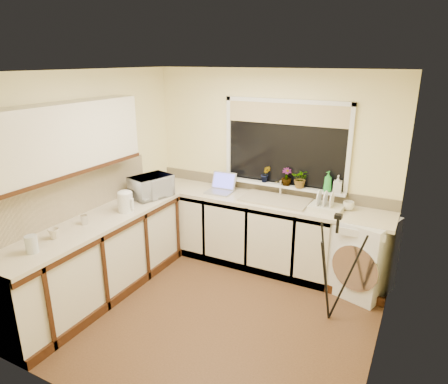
% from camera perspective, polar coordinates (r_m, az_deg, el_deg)
% --- Properties ---
extents(floor, '(3.20, 3.20, 0.00)m').
position_cam_1_polar(floor, '(4.45, -1.39, -16.57)').
color(floor, brown).
rests_on(floor, ground).
extents(ceiling, '(3.20, 3.20, 0.00)m').
position_cam_1_polar(ceiling, '(3.65, -1.70, 16.79)').
color(ceiling, white).
rests_on(ceiling, ground).
extents(wall_back, '(3.20, 0.00, 3.20)m').
position_cam_1_polar(wall_back, '(5.19, 6.52, 3.47)').
color(wall_back, '#FFF0AA').
rests_on(wall_back, ground).
extents(wall_front, '(3.20, 0.00, 3.20)m').
position_cam_1_polar(wall_front, '(2.79, -16.89, -10.97)').
color(wall_front, '#FFF0AA').
rests_on(wall_front, ground).
extents(wall_left, '(0.00, 3.00, 3.00)m').
position_cam_1_polar(wall_left, '(4.83, -18.41, 1.49)').
color(wall_left, '#FFF0AA').
rests_on(wall_left, ground).
extents(wall_right, '(0.00, 3.00, 3.00)m').
position_cam_1_polar(wall_right, '(3.46, 22.48, -5.67)').
color(wall_right, '#FFF0AA').
rests_on(wall_right, ground).
extents(base_cabinet_back, '(2.55, 0.60, 0.86)m').
position_cam_1_polar(base_cabinet_back, '(5.31, 1.74, -5.16)').
color(base_cabinet_back, silver).
rests_on(base_cabinet_back, floor).
extents(base_cabinet_left, '(0.54, 2.40, 0.86)m').
position_cam_1_polar(base_cabinet_left, '(4.72, -17.42, -9.22)').
color(base_cabinet_left, silver).
rests_on(base_cabinet_left, floor).
extents(worktop_back, '(3.20, 0.60, 0.04)m').
position_cam_1_polar(worktop_back, '(5.02, 5.13, -1.12)').
color(worktop_back, beige).
rests_on(worktop_back, base_cabinet_back).
extents(worktop_left, '(0.60, 2.40, 0.04)m').
position_cam_1_polar(worktop_left, '(4.54, -17.97, -4.17)').
color(worktop_left, beige).
rests_on(worktop_left, base_cabinet_left).
extents(upper_cabinet, '(0.28, 1.90, 0.70)m').
position_cam_1_polar(upper_cabinet, '(4.29, -21.93, 6.98)').
color(upper_cabinet, silver).
rests_on(upper_cabinet, wall_left).
extents(splashback_left, '(0.02, 2.40, 0.45)m').
position_cam_1_polar(splashback_left, '(4.66, -20.78, -0.68)').
color(splashback_left, beige).
rests_on(splashback_left, wall_left).
extents(splashback_back, '(3.20, 0.02, 0.14)m').
position_cam_1_polar(splashback_back, '(5.25, 6.37, 0.75)').
color(splashback_back, beige).
rests_on(splashback_back, wall_back).
extents(window_glass, '(1.50, 0.02, 1.00)m').
position_cam_1_polar(window_glass, '(5.03, 8.72, 6.72)').
color(window_glass, black).
rests_on(window_glass, wall_back).
extents(window_blind, '(1.50, 0.02, 0.25)m').
position_cam_1_polar(window_blind, '(4.95, 8.84, 10.92)').
color(window_blind, tan).
rests_on(window_blind, wall_back).
extents(windowsill, '(1.60, 0.14, 0.03)m').
position_cam_1_polar(windowsill, '(5.11, 8.24, 0.95)').
color(windowsill, white).
rests_on(windowsill, wall_back).
extents(sink, '(0.82, 0.46, 0.03)m').
position_cam_1_polar(sink, '(4.94, 7.29, -1.11)').
color(sink, tan).
rests_on(sink, worktop_back).
extents(faucet, '(0.03, 0.03, 0.24)m').
position_cam_1_polar(faucet, '(5.07, 8.05, 0.64)').
color(faucet, silver).
rests_on(faucet, worktop_back).
extents(washing_machine, '(0.78, 0.77, 0.89)m').
position_cam_1_polar(washing_machine, '(4.85, 18.81, -8.38)').
color(washing_machine, white).
rests_on(washing_machine, floor).
extents(laptop, '(0.35, 0.35, 0.23)m').
position_cam_1_polar(laptop, '(5.24, -0.40, 0.75)').
color(laptop, '#9D9DA4').
rests_on(laptop, worktop_back).
extents(kettle, '(0.17, 0.17, 0.22)m').
position_cam_1_polar(kettle, '(4.67, -13.85, -1.43)').
color(kettle, silver).
rests_on(kettle, worktop_left).
extents(dish_rack, '(0.39, 0.30, 0.06)m').
position_cam_1_polar(dish_rack, '(4.75, 14.33, -2.19)').
color(dish_rack, beige).
rests_on(dish_rack, worktop_back).
extents(tripod, '(0.69, 0.69, 1.15)m').
position_cam_1_polar(tripod, '(4.19, 15.29, -10.45)').
color(tripod, black).
rests_on(tripod, floor).
extents(glass_jug, '(0.11, 0.11, 0.16)m').
position_cam_1_polar(glass_jug, '(4.00, -25.68, -6.70)').
color(glass_jug, silver).
rests_on(glass_jug, worktop_left).
extents(steel_jar, '(0.07, 0.07, 0.10)m').
position_cam_1_polar(steel_jar, '(4.46, -19.24, -3.73)').
color(steel_jar, silver).
rests_on(steel_jar, worktop_left).
extents(microwave, '(0.46, 0.57, 0.27)m').
position_cam_1_polar(microwave, '(5.09, -10.33, 0.77)').
color(microwave, white).
rests_on(microwave, worktop_left).
extents(plant_b, '(0.14, 0.13, 0.21)m').
position_cam_1_polar(plant_b, '(5.14, 5.93, 2.56)').
color(plant_b, '#999999').
rests_on(plant_b, windowsill).
extents(plant_c, '(0.16, 0.16, 0.22)m').
position_cam_1_polar(plant_c, '(5.04, 8.88, 2.15)').
color(plant_c, '#999999').
rests_on(plant_c, windowsill).
extents(plant_d, '(0.23, 0.20, 0.23)m').
position_cam_1_polar(plant_d, '(4.97, 10.86, 1.90)').
color(plant_d, '#999999').
rests_on(plant_d, windowsill).
extents(soap_bottle_green, '(0.12, 0.12, 0.25)m').
position_cam_1_polar(soap_bottle_green, '(4.89, 14.55, 1.44)').
color(soap_bottle_green, green).
rests_on(soap_bottle_green, windowsill).
extents(soap_bottle_clear, '(0.10, 0.11, 0.21)m').
position_cam_1_polar(soap_bottle_clear, '(4.90, 15.87, 1.10)').
color(soap_bottle_clear, '#999999').
rests_on(soap_bottle_clear, windowsill).
extents(cup_back, '(0.17, 0.17, 0.10)m').
position_cam_1_polar(cup_back, '(4.81, 17.27, -1.88)').
color(cup_back, white).
rests_on(cup_back, worktop_back).
extents(cup_left, '(0.13, 0.13, 0.10)m').
position_cam_1_polar(cup_left, '(4.22, -23.03, -5.46)').
color(cup_left, beige).
rests_on(cup_left, worktop_left).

